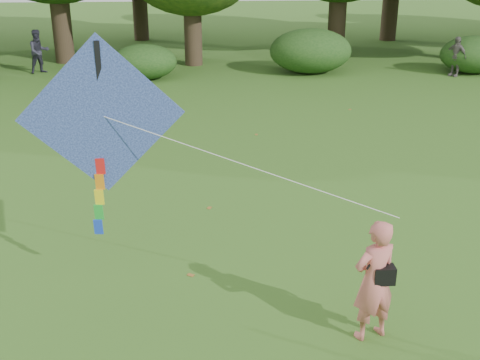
{
  "coord_description": "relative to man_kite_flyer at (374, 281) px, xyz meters",
  "views": [
    {
      "loc": [
        -1.74,
        -7.67,
        5.41
      ],
      "look_at": [
        -1.09,
        2.0,
        1.5
      ],
      "focal_mm": 45.0,
      "sensor_mm": 36.0,
      "label": 1
    }
  ],
  "objects": [
    {
      "name": "bystander_right",
      "position": [
        8.29,
        17.33,
        -0.11
      ],
      "size": [
        0.9,
        1.01,
        1.65
      ],
      "primitive_type": "imported",
      "rotation": [
        0.0,
        0.0,
        -0.93
      ],
      "color": "#635D58",
      "rests_on": "ground"
    },
    {
      "name": "fallen_leaves",
      "position": [
        -2.49,
        4.63,
        -0.93
      ],
      "size": [
        10.29,
        15.66,
        0.01
      ],
      "color": "brown",
      "rests_on": "ground"
    },
    {
      "name": "ground",
      "position": [
        -0.64,
        0.5,
        -0.93
      ],
      "size": [
        100.0,
        100.0,
        0.0
      ],
      "primitive_type": "plane",
      "color": "#265114",
      "rests_on": "ground"
    },
    {
      "name": "shrub_band",
      "position": [
        -1.36,
        18.1,
        -0.07
      ],
      "size": [
        39.15,
        3.22,
        1.88
      ],
      "color": "#264919",
      "rests_on": "ground"
    },
    {
      "name": "flying_kite",
      "position": [
        -3.84,
        1.61,
        1.97
      ],
      "size": [
        5.33,
        1.86,
        3.21
      ],
      "color": "#263CA8",
      "rests_on": "ground"
    },
    {
      "name": "bystander_left",
      "position": [
        -9.2,
        19.12,
        -0.01
      ],
      "size": [
        1.13,
        1.07,
        1.84
      ],
      "primitive_type": "imported",
      "rotation": [
        0.0,
        0.0,
        0.59
      ],
      "color": "#282734",
      "rests_on": "ground"
    },
    {
      "name": "crossbody_bag",
      "position": [
        0.12,
        -0.03,
        0.12
      ],
      "size": [
        0.43,
        0.2,
        0.72
      ],
      "color": "black",
      "rests_on": "ground"
    },
    {
      "name": "man_kite_flyer",
      "position": [
        0.0,
        0.0,
        0.0
      ],
      "size": [
        0.79,
        0.65,
        1.86
      ],
      "primitive_type": "imported",
      "rotation": [
        0.0,
        0.0,
        3.5
      ],
      "color": "#C9665E",
      "rests_on": "ground"
    }
  ]
}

